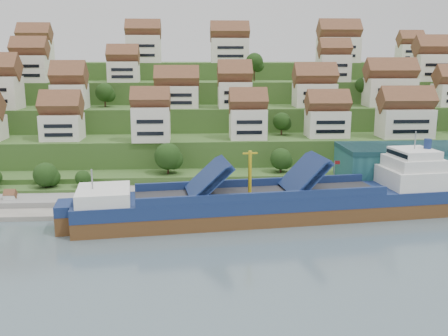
{
  "coord_description": "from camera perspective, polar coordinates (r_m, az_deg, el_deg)",
  "views": [
    {
      "loc": [
        -13.45,
        -97.3,
        32.51
      ],
      "look_at": [
        -6.55,
        14.0,
        8.0
      ],
      "focal_mm": 40.0,
      "sensor_mm": 36.0,
      "label": 1
    }
  ],
  "objects": [
    {
      "name": "ground",
      "position": [
        103.46,
        4.13,
        -5.95
      ],
      "size": [
        300.0,
        300.0,
        0.0
      ],
      "primitive_type": "plane",
      "color": "slate",
      "rests_on": "ground"
    },
    {
      "name": "quay",
      "position": [
        121.31,
        12.61,
        -2.92
      ],
      "size": [
        180.0,
        14.0,
        2.2
      ],
      "primitive_type": "cube",
      "color": "gray",
      "rests_on": "ground"
    },
    {
      "name": "hillside",
      "position": [
        202.48,
        0.29,
        6.2
      ],
      "size": [
        260.0,
        128.0,
        31.0
      ],
      "color": "#2D4C1E",
      "rests_on": "ground"
    },
    {
      "name": "hillside_village",
      "position": [
        159.16,
        0.49,
        9.59
      ],
      "size": [
        151.94,
        64.81,
        29.58
      ],
      "color": "white",
      "rests_on": "ground"
    },
    {
      "name": "hillside_trees",
      "position": [
        142.61,
        -1.14,
        5.97
      ],
      "size": [
        140.25,
        62.47,
        31.46
      ],
      "color": "#204115",
      "rests_on": "ground"
    },
    {
      "name": "flagpole",
      "position": [
        114.74,
        12.52,
        -0.81
      ],
      "size": [
        1.28,
        0.16,
        8.0
      ],
      "color": "gray",
      "rests_on": "quay"
    },
    {
      "name": "cargo_ship",
      "position": [
        103.97,
        6.27,
        -4.0
      ],
      "size": [
        78.81,
        21.36,
        17.28
      ],
      "rotation": [
        0.0,
        0.0,
        0.12
      ],
      "color": "brown",
      "rests_on": "ground"
    }
  ]
}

